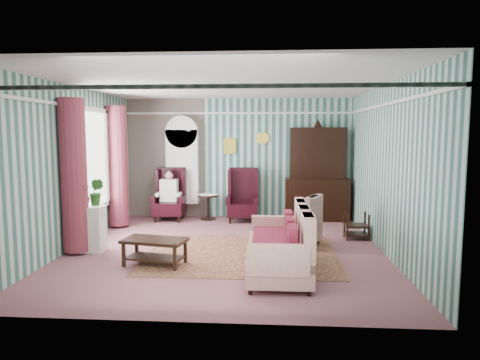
# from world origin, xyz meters

# --- Properties ---
(floor) EXTENTS (6.00, 6.00, 0.00)m
(floor) POSITION_xyz_m (0.00, 0.00, 0.00)
(floor) COLOR brown
(floor) RESTS_ON ground
(room_shell) EXTENTS (5.53, 6.02, 2.91)m
(room_shell) POSITION_xyz_m (-0.62, 0.18, 2.01)
(room_shell) COLOR #35605A
(room_shell) RESTS_ON ground
(bookcase) EXTENTS (0.80, 0.28, 2.24)m
(bookcase) POSITION_xyz_m (-1.35, 2.84, 1.12)
(bookcase) COLOR white
(bookcase) RESTS_ON floor
(dresser_hutch) EXTENTS (1.50, 0.56, 2.36)m
(dresser_hutch) POSITION_xyz_m (1.90, 2.72, 1.18)
(dresser_hutch) COLOR black
(dresser_hutch) RESTS_ON floor
(wingback_left) EXTENTS (0.76, 0.80, 1.25)m
(wingback_left) POSITION_xyz_m (-1.60, 2.45, 0.62)
(wingback_left) COLOR black
(wingback_left) RESTS_ON floor
(wingback_right) EXTENTS (0.76, 0.80, 1.25)m
(wingback_right) POSITION_xyz_m (0.15, 2.45, 0.62)
(wingback_right) COLOR black
(wingback_right) RESTS_ON floor
(seated_woman) EXTENTS (0.44, 0.40, 1.18)m
(seated_woman) POSITION_xyz_m (-1.60, 2.45, 0.59)
(seated_woman) COLOR white
(seated_woman) RESTS_ON floor
(round_side_table) EXTENTS (0.50, 0.50, 0.60)m
(round_side_table) POSITION_xyz_m (-0.70, 2.60, 0.30)
(round_side_table) COLOR black
(round_side_table) RESTS_ON floor
(nest_table) EXTENTS (0.45, 0.38, 0.54)m
(nest_table) POSITION_xyz_m (2.47, 0.90, 0.27)
(nest_table) COLOR black
(nest_table) RESTS_ON floor
(plant_stand) EXTENTS (0.55, 0.35, 0.80)m
(plant_stand) POSITION_xyz_m (-2.40, -0.30, 0.40)
(plant_stand) COLOR silver
(plant_stand) RESTS_ON floor
(rug) EXTENTS (3.20, 2.60, 0.01)m
(rug) POSITION_xyz_m (0.30, -0.30, 0.01)
(rug) COLOR #501E1A
(rug) RESTS_ON floor
(sofa) EXTENTS (0.94, 2.02, 0.90)m
(sofa) POSITION_xyz_m (0.89, -1.25, 0.45)
(sofa) COLOR beige
(sofa) RESTS_ON floor
(floral_armchair) EXTENTS (1.04, 1.04, 1.09)m
(floral_armchair) POSITION_xyz_m (1.30, 0.34, 0.55)
(floral_armchair) COLOR beige
(floral_armchair) RESTS_ON floor
(coffee_table) EXTENTS (1.06, 0.69, 0.42)m
(coffee_table) POSITION_xyz_m (-1.03, -1.01, 0.21)
(coffee_table) COLOR black
(coffee_table) RESTS_ON floor
(potted_plant_a) EXTENTS (0.39, 0.34, 0.40)m
(potted_plant_a) POSITION_xyz_m (-2.47, -0.42, 1.00)
(potted_plant_a) COLOR #194F18
(potted_plant_a) RESTS_ON plant_stand
(potted_plant_b) EXTENTS (0.28, 0.24, 0.47)m
(potted_plant_b) POSITION_xyz_m (-2.29, -0.15, 1.04)
(potted_plant_b) COLOR #214B17
(potted_plant_b) RESTS_ON plant_stand
(potted_plant_c) EXTENTS (0.23, 0.23, 0.37)m
(potted_plant_c) POSITION_xyz_m (-2.50, -0.21, 0.98)
(potted_plant_c) COLOR #174B1A
(potted_plant_c) RESTS_ON plant_stand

